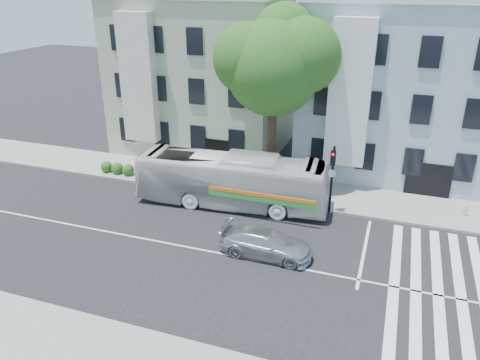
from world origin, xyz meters
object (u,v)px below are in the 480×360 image
at_px(sedan, 266,243).
at_px(fire_hydrant, 465,210).
at_px(bus, 232,180).
at_px(traffic_signal, 332,171).

bearing_deg(sedan, fire_hydrant, -51.19).
xyz_separation_m(bus, fire_hydrant, (12.80, 2.70, -1.05)).
bearing_deg(bus, traffic_signal, -86.90).
xyz_separation_m(bus, traffic_signal, (5.59, 0.74, 1.03)).
relative_size(sedan, traffic_signal, 1.12).
height_order(bus, sedan, bus).
bearing_deg(sedan, bus, 37.77).
distance_m(bus, fire_hydrant, 13.13).
height_order(sedan, traffic_signal, traffic_signal).
height_order(traffic_signal, fire_hydrant, traffic_signal).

